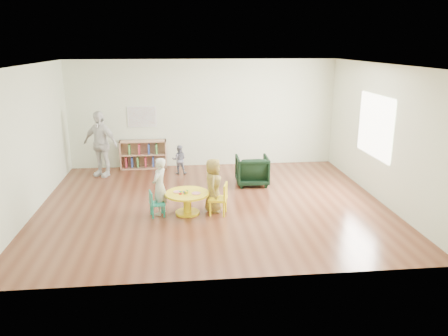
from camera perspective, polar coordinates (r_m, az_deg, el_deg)
name	(u,v)px	position (r m, az deg, el deg)	size (l,w,h in m)	color
room	(213,112)	(8.56, -1.49, 7.27)	(7.10, 7.00, 2.80)	#572C1B
activity_table	(187,199)	(8.47, -4.83, -4.07)	(0.85, 0.85, 0.47)	yellow
kid_chair_left	(155,203)	(8.41, -8.97, -4.52)	(0.32, 0.32, 0.50)	#1B967A
kid_chair_right	(220,198)	(8.39, -0.48, -3.93)	(0.41, 0.41, 0.62)	yellow
bookshelf	(143,155)	(11.68, -10.53, 1.74)	(1.20, 0.30, 0.75)	tan
alphabet_poster	(142,117)	(11.61, -10.67, 6.61)	(0.74, 0.01, 0.54)	silver
armchair	(252,170)	(10.17, 3.68, -0.31)	(0.73, 0.75, 0.68)	black
child_left	(160,186)	(8.43, -8.41, -2.39)	(0.41, 0.27, 1.12)	silver
child_right	(213,185)	(8.48, -1.41, -2.27)	(0.52, 0.34, 1.06)	gold
toddler	(179,160)	(11.04, -5.87, 1.11)	(0.36, 0.28, 0.74)	#191E3F
adult_caretaker	(100,144)	(11.14, -15.86, 3.05)	(0.95, 0.40, 1.62)	white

